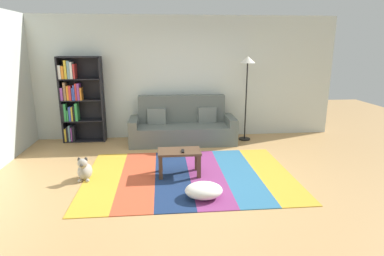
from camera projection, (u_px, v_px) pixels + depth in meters
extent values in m
plane|color=tan|center=(199.00, 179.00, 5.11)|extent=(14.00, 14.00, 0.00)
cube|color=silver|center=(186.00, 78.00, 7.22)|extent=(6.80, 0.10, 2.70)
cube|color=gold|center=(103.00, 179.00, 5.08)|extent=(0.56, 2.37, 0.01)
cube|color=#C64C2D|center=(138.00, 178.00, 5.13)|extent=(0.56, 2.37, 0.01)
cube|color=navy|center=(172.00, 176.00, 5.18)|extent=(0.56, 2.37, 0.01)
cube|color=#843370|center=(206.00, 175.00, 5.23)|extent=(0.56, 2.37, 0.01)
cube|color=teal|center=(240.00, 174.00, 5.29)|extent=(0.56, 2.37, 0.01)
cube|color=gold|center=(272.00, 172.00, 5.34)|extent=(0.56, 2.37, 0.01)
cube|color=#59605B|center=(183.00, 134.00, 6.92)|extent=(1.90, 0.80, 0.40)
cube|color=#59605B|center=(182.00, 109.00, 7.09)|extent=(1.90, 0.20, 0.60)
cube|color=#59605B|center=(134.00, 132.00, 6.81)|extent=(0.18, 0.80, 0.56)
cube|color=#59605B|center=(230.00, 129.00, 7.00)|extent=(0.18, 0.80, 0.56)
cube|color=slate|center=(157.00, 116.00, 6.95)|extent=(0.42, 0.19, 0.36)
cube|color=slate|center=(207.00, 115.00, 7.06)|extent=(0.42, 0.19, 0.36)
cube|color=black|center=(62.00, 100.00, 6.84)|extent=(0.04, 0.28, 1.84)
cube|color=black|center=(103.00, 100.00, 6.92)|extent=(0.04, 0.28, 1.84)
cube|color=black|center=(84.00, 99.00, 7.01)|extent=(0.90, 0.01, 1.84)
cube|color=black|center=(86.00, 140.00, 7.11)|extent=(0.86, 0.28, 0.02)
cube|color=black|center=(84.00, 120.00, 6.99)|extent=(0.86, 0.28, 0.02)
cube|color=black|center=(82.00, 100.00, 6.88)|extent=(0.86, 0.28, 0.02)
cube|color=black|center=(80.00, 79.00, 6.77)|extent=(0.86, 0.28, 0.02)
cube|color=black|center=(79.00, 57.00, 6.65)|extent=(0.86, 0.28, 0.02)
cube|color=gold|center=(66.00, 135.00, 7.00)|extent=(0.04, 0.20, 0.27)
cube|color=black|center=(69.00, 133.00, 7.01)|extent=(0.04, 0.22, 0.32)
cube|color=#668C99|center=(70.00, 133.00, 7.01)|extent=(0.04, 0.22, 0.34)
cube|color=purple|center=(73.00, 134.00, 7.02)|extent=(0.03, 0.22, 0.30)
cube|color=black|center=(74.00, 133.00, 7.01)|extent=(0.04, 0.20, 0.34)
cube|color=black|center=(64.00, 112.00, 6.87)|extent=(0.03, 0.19, 0.38)
cube|color=green|center=(66.00, 112.00, 6.86)|extent=(0.05, 0.16, 0.37)
cube|color=green|center=(69.00, 115.00, 6.90)|extent=(0.03, 0.19, 0.24)
cube|color=#334CB2|center=(71.00, 113.00, 6.92)|extent=(0.05, 0.25, 0.31)
cube|color=gold|center=(73.00, 113.00, 6.92)|extent=(0.03, 0.23, 0.31)
cube|color=black|center=(75.00, 113.00, 6.91)|extent=(0.03, 0.22, 0.33)
cube|color=green|center=(77.00, 112.00, 6.91)|extent=(0.05, 0.21, 0.38)
cube|color=purple|center=(63.00, 94.00, 6.80)|extent=(0.05, 0.25, 0.27)
cube|color=#8C6647|center=(66.00, 91.00, 6.77)|extent=(0.05, 0.20, 0.38)
cube|color=orange|center=(69.00, 93.00, 6.80)|extent=(0.04, 0.22, 0.31)
cube|color=red|center=(71.00, 93.00, 6.81)|extent=(0.05, 0.23, 0.31)
cube|color=#334CB2|center=(74.00, 94.00, 6.82)|extent=(0.03, 0.25, 0.26)
cube|color=#334CB2|center=(75.00, 92.00, 6.80)|extent=(0.03, 0.22, 0.32)
cube|color=red|center=(77.00, 91.00, 6.81)|extent=(0.04, 0.24, 0.36)
cube|color=purple|center=(79.00, 91.00, 6.81)|extent=(0.05, 0.23, 0.36)
cube|color=orange|center=(81.00, 94.00, 6.80)|extent=(0.03, 0.17, 0.26)
cube|color=silver|center=(61.00, 72.00, 6.67)|extent=(0.05, 0.22, 0.28)
cube|color=orange|center=(63.00, 72.00, 6.66)|extent=(0.05, 0.18, 0.27)
cube|color=gold|center=(66.00, 70.00, 6.65)|extent=(0.05, 0.17, 0.38)
cube|color=#668C99|center=(69.00, 70.00, 6.67)|extent=(0.05, 0.19, 0.37)
cube|color=silver|center=(72.00, 70.00, 6.67)|extent=(0.05, 0.18, 0.35)
cube|color=red|center=(75.00, 71.00, 6.71)|extent=(0.03, 0.24, 0.31)
cube|color=#513826|center=(179.00, 152.00, 5.16)|extent=(0.69, 0.42, 0.04)
cube|color=#513826|center=(161.00, 168.00, 5.02)|extent=(0.06, 0.06, 0.37)
cube|color=#513826|center=(199.00, 167.00, 5.07)|extent=(0.06, 0.06, 0.37)
cube|color=#513826|center=(161.00, 161.00, 5.34)|extent=(0.06, 0.06, 0.37)
cube|color=#513826|center=(197.00, 159.00, 5.40)|extent=(0.06, 0.06, 0.37)
ellipsoid|color=white|center=(204.00, 190.00, 4.43)|extent=(0.52, 0.43, 0.21)
ellipsoid|color=#9E998E|center=(85.00, 171.00, 5.06)|extent=(0.22, 0.30, 0.26)
sphere|color=#9E998E|center=(83.00, 163.00, 4.91)|extent=(0.15, 0.15, 0.15)
ellipsoid|color=#474440|center=(82.00, 165.00, 4.86)|extent=(0.06, 0.07, 0.05)
ellipsoid|color=#474440|center=(79.00, 160.00, 4.92)|extent=(0.05, 0.04, 0.08)
ellipsoid|color=#474440|center=(86.00, 160.00, 4.93)|extent=(0.05, 0.04, 0.08)
sphere|color=#9E998E|center=(80.00, 181.00, 4.95)|extent=(0.06, 0.06, 0.06)
sphere|color=#9E998E|center=(88.00, 180.00, 4.96)|extent=(0.06, 0.06, 0.06)
cylinder|color=black|center=(244.00, 139.00, 7.22)|extent=(0.26, 0.26, 0.02)
cylinder|color=black|center=(246.00, 102.00, 7.00)|extent=(0.03, 0.03, 1.68)
cone|color=white|center=(248.00, 60.00, 6.77)|extent=(0.32, 0.32, 0.14)
cube|color=black|center=(183.00, 151.00, 5.09)|extent=(0.05, 0.15, 0.02)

